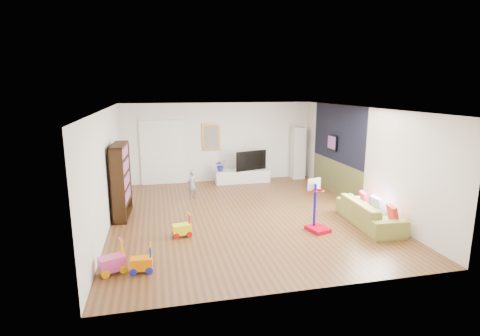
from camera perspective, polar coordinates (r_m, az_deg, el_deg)
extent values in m
cube|color=brown|center=(9.65, 0.53, -7.18)|extent=(6.50, 7.50, 0.00)
cube|color=white|center=(9.12, 0.56, 9.04)|extent=(6.50, 7.50, 0.00)
cube|color=silver|center=(12.92, -3.29, 3.92)|extent=(6.50, 0.00, 2.70)
cube|color=silver|center=(5.82, 9.11, -6.47)|extent=(6.50, 0.00, 2.70)
cube|color=silver|center=(9.12, -19.74, -0.24)|extent=(0.00, 7.50, 2.70)
cube|color=silver|center=(10.51, 18.06, 1.44)|extent=(0.00, 7.50, 2.70)
cube|color=black|center=(11.64, 14.66, 5.12)|extent=(0.01, 3.20, 1.70)
cube|color=brown|center=(11.87, 14.31, -1.35)|extent=(0.01, 3.20, 1.00)
cube|color=white|center=(12.75, -11.70, 2.22)|extent=(1.45, 0.06, 2.10)
cube|color=gold|center=(12.81, -4.38, 4.74)|extent=(0.62, 0.06, 0.92)
cube|color=#7F3F8C|center=(11.83, 13.86, 3.80)|extent=(0.04, 0.56, 0.46)
cube|color=silver|center=(12.84, 0.34, -1.26)|extent=(1.87, 0.48, 0.43)
cube|color=silver|center=(13.48, 8.79, 2.28)|extent=(0.43, 0.43, 1.84)
cube|color=black|center=(9.76, -17.69, -1.88)|extent=(0.41, 1.28, 1.85)
imported|color=olive|center=(9.42, 19.12, -6.48)|extent=(0.89, 2.06, 0.59)
cube|color=#AF0017|center=(8.61, 11.93, -5.64)|extent=(0.54, 0.60, 1.20)
cube|color=#FFFE12|center=(8.34, -8.88, -8.62)|extent=(0.42, 0.29, 0.52)
cube|color=orange|center=(6.97, -14.82, -13.23)|extent=(0.39, 0.25, 0.50)
cube|color=#D63D8C|center=(7.07, -18.96, -12.80)|extent=(0.51, 0.42, 0.58)
imported|color=slate|center=(11.06, -7.34, -2.48)|extent=(0.37, 0.34, 0.84)
imported|color=black|center=(12.80, 1.46, 1.22)|extent=(1.15, 0.50, 0.67)
imported|color=#1E1A9A|center=(12.60, -2.98, 0.42)|extent=(0.40, 0.36, 0.40)
cube|color=red|center=(8.98, 22.24, -6.48)|extent=(0.17, 0.39, 0.38)
cube|color=silver|center=(9.51, 20.19, -5.29)|extent=(0.10, 0.39, 0.39)
cube|color=#CA2D4F|center=(9.90, 18.41, -4.49)|extent=(0.17, 0.37, 0.36)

